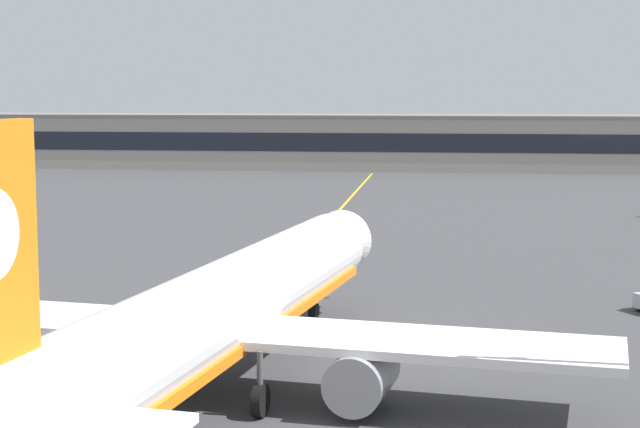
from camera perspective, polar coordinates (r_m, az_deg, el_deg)
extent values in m
cube|color=yellow|center=(63.20, -3.05, -4.38)|extent=(1.02, 180.00, 0.01)
cylinder|color=white|center=(41.60, -5.88, -5.45)|extent=(9.13, 36.16, 3.80)
cone|color=white|center=(59.68, 0.92, -1.63)|extent=(3.96, 3.11, 3.61)
cube|color=orange|center=(41.84, -5.87, -6.85)|extent=(8.62, 33.30, 0.44)
cube|color=black|center=(57.76, 0.44, -1.25)|extent=(2.98, 1.51, 0.60)
cube|color=white|center=(42.34, -5.57, -6.42)|extent=(32.36, 9.52, 0.36)
cylinder|color=gray|center=(44.34, -13.58, -7.59)|extent=(2.81, 3.90, 2.30)
cylinder|color=black|center=(45.91, -12.45, -7.05)|extent=(1.96, 0.47, 1.95)
cylinder|color=gray|center=(39.93, 2.35, -9.02)|extent=(2.81, 3.90, 2.30)
cylinder|color=black|center=(41.67, 2.94, -8.34)|extent=(1.96, 0.47, 1.95)
cylinder|color=#4C4C51|center=(55.47, -0.35, -4.42)|extent=(0.24, 0.24, 1.60)
cylinder|color=black|center=(55.68, -0.35, -5.45)|extent=(0.53, 0.95, 0.90)
cylinder|color=#4C4C51|center=(41.26, -10.28, -8.10)|extent=(0.24, 0.24, 1.60)
cylinder|color=black|center=(41.56, -10.25, -9.60)|extent=(0.59, 1.35, 1.30)
cylinder|color=#4C4C51|center=(39.32, -3.37, -8.75)|extent=(0.24, 0.24, 1.60)
cylinder|color=black|center=(39.64, -3.35, -10.32)|extent=(0.59, 1.35, 1.30)
cylinder|color=black|center=(60.87, 17.38, -4.82)|extent=(0.66, 0.51, 0.64)
cube|color=yellow|center=(65.65, -16.85, -3.69)|extent=(3.59, 4.55, 0.84)
cube|color=black|center=(65.62, -16.87, -3.06)|extent=(2.50, 2.79, 0.60)
cylinder|color=orange|center=(65.46, -16.88, -2.75)|extent=(0.14, 0.14, 0.14)
cube|color=yellow|center=(65.65, -16.85, -3.69)|extent=(3.52, 4.38, 0.14)
cylinder|color=black|center=(67.29, -16.20, -3.68)|extent=(0.50, 0.67, 0.64)
cylinder|color=black|center=(64.26, -15.94, -4.16)|extent=(0.50, 0.67, 0.64)
cone|color=orange|center=(57.58, -1.49, -5.22)|extent=(0.36, 0.36, 0.55)
cylinder|color=white|center=(57.57, -1.49, -5.19)|extent=(0.23, 0.23, 0.07)
cube|color=orange|center=(57.64, -1.49, -5.47)|extent=(0.44, 0.44, 0.03)
cube|color=#9E998E|center=(160.68, 1.43, 3.97)|extent=(121.42, 12.00, 8.09)
cube|color=black|center=(154.65, 1.21, 4.00)|extent=(116.56, 0.12, 2.80)
cube|color=slate|center=(160.51, 1.44, 5.49)|extent=(121.82, 12.40, 0.40)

